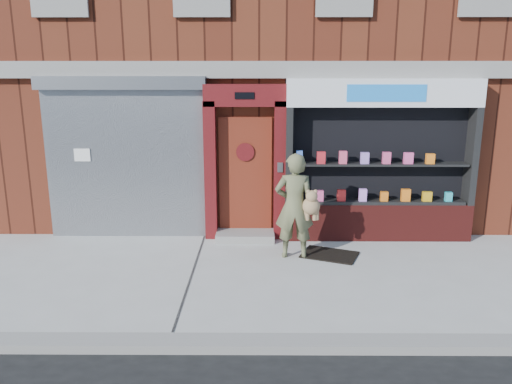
{
  "coord_description": "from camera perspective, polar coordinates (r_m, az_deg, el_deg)",
  "views": [
    {
      "loc": [
        -0.49,
        -7.32,
        3.12
      ],
      "look_at": [
        -0.54,
        1.0,
        1.1
      ],
      "focal_mm": 35.0,
      "sensor_mm": 36.0,
      "label": 1
    }
  ],
  "objects": [
    {
      "name": "ground",
      "position": [
        7.97,
        3.9,
        -9.45
      ],
      "size": [
        80.0,
        80.0,
        0.0
      ],
      "primitive_type": "plane",
      "color": "#9E9E99",
      "rests_on": "ground"
    },
    {
      "name": "shutter_bay",
      "position": [
        9.69,
        -14.73,
        4.85
      ],
      "size": [
        3.1,
        0.3,
        3.04
      ],
      "color": "gray",
      "rests_on": "ground"
    },
    {
      "name": "red_door_bay",
      "position": [
        9.33,
        -1.25,
        3.36
      ],
      "size": [
        1.52,
        0.58,
        2.9
      ],
      "color": "#490C0F",
      "rests_on": "ground"
    },
    {
      "name": "curb",
      "position": [
        6.03,
        5.18,
        -16.94
      ],
      "size": [
        60.0,
        0.3,
        0.12
      ],
      "primitive_type": "cube",
      "color": "gray",
      "rests_on": "ground"
    },
    {
      "name": "woman",
      "position": [
        8.45,
        4.54,
        -1.61
      ],
      "size": [
        0.77,
        0.46,
        1.81
      ],
      "color": "brown",
      "rests_on": "ground"
    },
    {
      "name": "building",
      "position": [
        13.35,
        2.57,
        17.38
      ],
      "size": [
        12.0,
        8.16,
        8.0
      ],
      "color": "#501E12",
      "rests_on": "ground"
    },
    {
      "name": "doormat",
      "position": [
        8.85,
        8.41,
        -7.1
      ],
      "size": [
        1.1,
        0.95,
        0.02
      ],
      "primitive_type": "cube",
      "rotation": [
        0.0,
        0.0,
        -0.39
      ],
      "color": "black",
      "rests_on": "ground"
    },
    {
      "name": "pharmacy_bay",
      "position": [
        9.56,
        13.88,
        2.69
      ],
      "size": [
        3.5,
        0.41,
        3.0
      ],
      "color": "#5B1815",
      "rests_on": "ground"
    }
  ]
}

